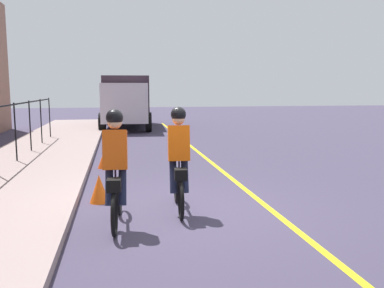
# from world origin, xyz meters

# --- Properties ---
(ground_plane) EXTENTS (80.00, 80.00, 0.00)m
(ground_plane) POSITION_xyz_m (0.00, 0.00, 0.00)
(ground_plane) COLOR #3E374D
(lane_line_centre) EXTENTS (36.00, 0.12, 0.01)m
(lane_line_centre) POSITION_xyz_m (0.00, -1.60, 0.00)
(lane_line_centre) COLOR yellow
(lane_line_centre) RESTS_ON ground
(cyclist_lead) EXTENTS (1.71, 0.38, 1.83)m
(cyclist_lead) POSITION_xyz_m (-0.14, 0.02, 0.91)
(cyclist_lead) COLOR black
(cyclist_lead) RESTS_ON ground
(cyclist_follow) EXTENTS (1.71, 0.38, 1.83)m
(cyclist_follow) POSITION_xyz_m (-0.71, 1.08, 0.91)
(cyclist_follow) COLOR black
(cyclist_follow) RESTS_ON ground
(box_truck_background) EXTENTS (6.82, 2.82, 2.78)m
(box_truck_background) POSITION_xyz_m (15.81, 0.56, 1.55)
(box_truck_background) COLOR #2D1F2A
(box_truck_background) RESTS_ON ground
(traffic_cone_near) EXTENTS (0.36, 0.36, 0.53)m
(traffic_cone_near) POSITION_xyz_m (0.71, 1.40, 0.27)
(traffic_cone_near) COLOR orange
(traffic_cone_near) RESTS_ON ground
(traffic_cone_far) EXTENTS (0.36, 0.36, 0.47)m
(traffic_cone_far) POSITION_xyz_m (4.11, 1.42, 0.23)
(traffic_cone_far) COLOR #F05414
(traffic_cone_far) RESTS_ON ground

